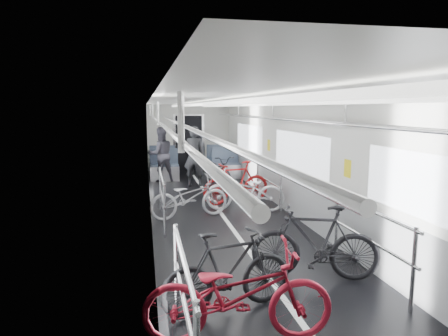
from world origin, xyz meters
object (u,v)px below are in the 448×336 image
object	(u,v)px
person_seated	(161,154)
bike_left_near	(238,294)
person_standing	(194,156)
bike_left_mid	(228,271)
bike_left_far	(189,197)
bike_right_near	(315,242)
bike_aisle	(218,171)
bike_right_far	(237,183)
bike_right_mid	(245,191)

from	to	relation	value
person_seated	bike_left_near	bearing A→B (deg)	78.86
person_standing	person_seated	distance (m)	1.34
bike_left_mid	bike_left_far	distance (m)	3.96
bike_left_far	person_standing	distance (m)	3.46
bike_left_near	bike_right_near	size ratio (longest dim) A/B	1.10
bike_left_far	person_seated	size ratio (longest dim) A/B	0.99
person_standing	person_seated	world-z (taller)	person_standing
bike_left_far	bike_aisle	size ratio (longest dim) A/B	0.97
bike_left_near	bike_right_far	distance (m)	5.72
bike_right_near	bike_right_mid	size ratio (longest dim) A/B	0.96
bike_left_near	bike_right_far	world-z (taller)	bike_right_far
bike_left_near	bike_right_near	world-z (taller)	bike_right_near
bike_aisle	bike_right_near	bearing A→B (deg)	-104.49
person_seated	bike_right_far	bearing A→B (deg)	102.73
bike_right_mid	person_standing	xyz separation A→B (m)	(-0.73, 3.10, 0.42)
bike_left_mid	bike_right_mid	distance (m)	4.44
bike_left_mid	bike_aisle	size ratio (longest dim) A/B	0.91
bike_right_near	bike_right_far	world-z (taller)	bike_right_far
bike_aisle	person_standing	distance (m)	0.81
bike_left_near	person_standing	xyz separation A→B (m)	(0.56, 7.95, 0.40)
bike_aisle	bike_right_far	bearing A→B (deg)	-104.33
bike_left_near	bike_right_far	bearing A→B (deg)	-6.38
bike_left_near	bike_right_mid	xyz separation A→B (m)	(1.29, 4.85, -0.03)
bike_left_far	bike_right_near	xyz separation A→B (m)	(1.31, -3.34, 0.07)
bike_left_mid	bike_right_far	world-z (taller)	bike_right_far
person_seated	bike_right_mid	bearing A→B (deg)	98.71
bike_left_near	bike_right_far	xyz separation A→B (m)	(1.28, 5.58, 0.02)
person_standing	bike_left_mid	bearing A→B (deg)	105.77
bike_left_near	bike_left_mid	size ratio (longest dim) A/B	1.18
bike_right_mid	person_seated	bearing A→B (deg)	-139.98
bike_left_near	bike_right_mid	world-z (taller)	bike_left_near
bike_left_far	bike_left_mid	bearing A→B (deg)	167.49
bike_right_near	bike_right_far	size ratio (longest dim) A/B	0.99
bike_aisle	person_standing	xyz separation A→B (m)	(-0.67, 0.10, 0.43)
person_standing	person_seated	bearing A→B (deg)	-26.31
bike_aisle	person_seated	distance (m)	1.96
bike_aisle	person_seated	world-z (taller)	person_seated
bike_right_near	bike_right_mid	distance (m)	3.63
bike_left_mid	person_seated	distance (m)	8.33
bike_left_mid	bike_right_mid	bearing A→B (deg)	-28.10
bike_right_far	bike_right_mid	bearing A→B (deg)	-11.45
bike_left_far	bike_left_near	bearing A→B (deg)	167.17
bike_right_near	bike_left_mid	bearing A→B (deg)	-46.03
bike_left_mid	bike_left_near	bearing A→B (deg)	165.94
bike_left_mid	bike_left_far	bearing A→B (deg)	-11.65
bike_aisle	bike_right_mid	bearing A→B (deg)	-104.30
bike_left_near	bike_right_near	bearing A→B (deg)	-41.15
bike_left_mid	person_standing	world-z (taller)	person_standing
bike_right_mid	bike_right_near	bearing A→B (deg)	18.59
bike_left_far	bike_right_mid	bearing A→B (deg)	-89.22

